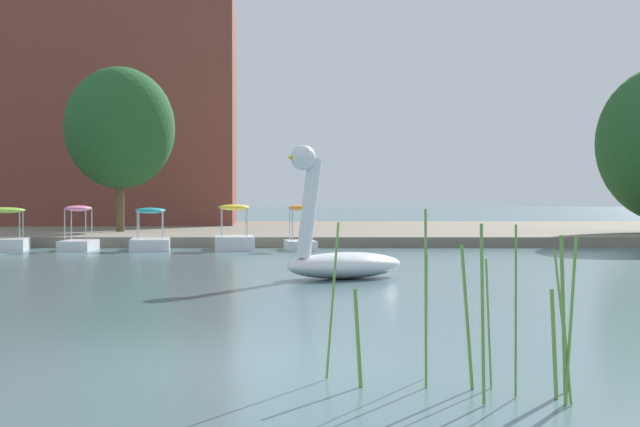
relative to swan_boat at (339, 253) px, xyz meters
The scene contains 11 objects.
ground_plane 10.16m from the swan_boat, 99.36° to the right, with size 559.25×559.25×0.00m, color slate.
shore_bank_far 26.14m from the swan_boat, 93.62° to the left, with size 128.61×26.17×0.37m, color slate.
swan_boat is the anchor object (origin of this frame).
pedal_boat_orange 11.31m from the swan_boat, 95.69° to the left, with size 1.19×1.83×1.53m.
pedal_boat_yellow 12.09m from the swan_boat, 106.29° to the left, with size 1.57×2.32×1.54m.
pedal_boat_teal 13.01m from the swan_boat, 118.53° to the left, with size 1.64×2.55×1.44m.
pedal_boat_pink 14.15m from the swan_boat, 127.44° to the left, with size 1.11×2.05×1.51m.
pedal_boat_lime 15.81m from the swan_boat, 134.61° to the left, with size 1.91×2.62×1.45m.
tree_broadleaf_left 21.53m from the swan_boat, 115.17° to the left, with size 6.50×6.49×6.97m.
apartment_block 36.20m from the swan_boat, 111.04° to the left, with size 14.47×11.95×13.09m, color brown.
reed_clump_foreground 11.54m from the swan_boat, 84.69° to the right, with size 2.13×1.29×1.57m.
Camera 1 is at (1.35, -9.18, 1.64)m, focal length 50.84 mm.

